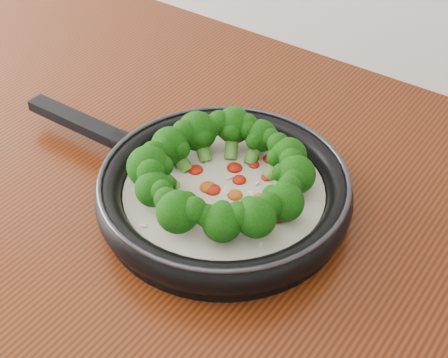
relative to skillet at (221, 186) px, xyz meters
The scene contains 1 object.
skillet is the anchor object (origin of this frame).
Camera 1 is at (0.28, 0.57, 1.47)m, focal length 52.29 mm.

